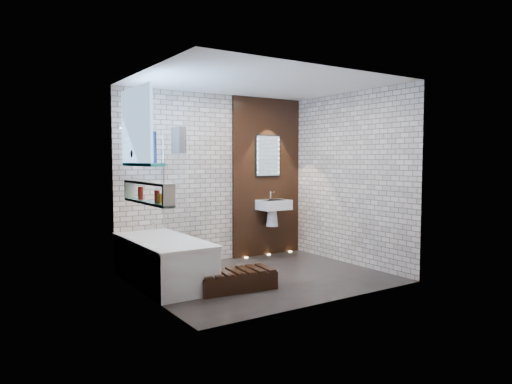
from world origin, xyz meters
TOP-DOWN VIEW (x-y plane):
  - ground at (0.00, 0.00)m, footprint 3.20×3.20m
  - room_shell at (0.00, 0.00)m, footprint 3.24×3.20m
  - walnut_panel at (0.95, 1.27)m, footprint 1.30×0.06m
  - clerestory_window at (-1.57, 0.35)m, footprint 0.18×1.00m
  - display_niche at (-1.53, 0.15)m, footprint 0.14×1.30m
  - bathtub at (-1.22, 0.45)m, footprint 0.79×1.74m
  - bath_screen at (-0.87, 0.89)m, footprint 0.01×0.78m
  - towel at (-0.87, 0.73)m, footprint 0.10×0.27m
  - shower_head at (-1.30, 0.95)m, footprint 0.18×0.18m
  - washbasin at (0.95, 1.07)m, footprint 0.50×0.36m
  - led_mirror at (0.95, 1.23)m, footprint 0.50×0.02m
  - walnut_step at (-0.60, -0.30)m, footprint 1.01×0.54m
  - niche_bottles at (-1.53, -0.04)m, footprint 0.06×0.81m
  - sill_vases at (-1.50, 0.39)m, footprint 0.22×0.61m
  - floor_uplights at (0.95, 1.20)m, footprint 0.96×0.06m

SIDE VIEW (x-z plane):
  - ground at x=0.00m, z-range 0.00..0.00m
  - floor_uplights at x=0.95m, z-range 0.00..0.01m
  - walnut_step at x=-0.60m, z-range 0.00..0.21m
  - bathtub at x=-1.22m, z-range -0.06..0.64m
  - washbasin at x=0.95m, z-range 0.50..1.08m
  - niche_bottles at x=-1.53m, z-range 1.09..1.25m
  - display_niche at x=-1.53m, z-range 1.07..1.33m
  - bath_screen at x=-0.87m, z-range 0.58..1.98m
  - walnut_panel at x=0.95m, z-range 0.00..2.60m
  - room_shell at x=0.00m, z-range 0.00..2.60m
  - led_mirror at x=0.95m, z-range 1.30..2.00m
  - sill_vases at x=-1.50m, z-range 1.49..1.85m
  - towel at x=-0.87m, z-range 1.67..2.03m
  - clerestory_window at x=-1.57m, z-range 1.43..2.37m
  - shower_head at x=-1.30m, z-range 1.99..2.01m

